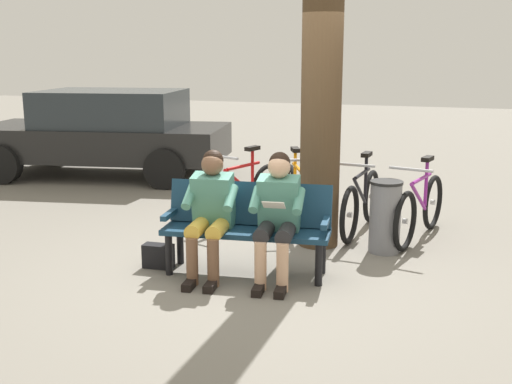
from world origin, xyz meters
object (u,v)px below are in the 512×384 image
object	(u,v)px
person_companion	(211,208)
bench	(248,221)
bicycle_purple	(297,196)
parked_car	(106,131)
bicycle_red	(361,202)
tree_trunk	(322,60)
litter_bin	(385,217)
handbag	(158,256)
person_reading	(277,211)
bicycle_silver	(420,209)
bicycle_green	(244,193)

from	to	relation	value
person_companion	bench	bearing A→B (deg)	-153.07
bench	bicycle_purple	xyz separation A→B (m)	(-0.00, -1.83, -0.15)
bicycle_purple	parked_car	distance (m)	4.42
bicycle_red	bench	bearing A→B (deg)	-20.28
tree_trunk	litter_bin	distance (m)	1.79
bench	handbag	bearing A→B (deg)	5.17
person_reading	parked_car	bearing A→B (deg)	-49.83
litter_bin	bicycle_red	xyz separation A→B (m)	(0.37, -0.69, -0.03)
litter_bin	bicycle_silver	xyz separation A→B (m)	(-0.31, -0.61, -0.03)
bicycle_silver	bicycle_green	size ratio (longest dim) A/B	1.02
person_reading	bicycle_silver	size ratio (longest dim) A/B	0.73
bench	bicycle_silver	size ratio (longest dim) A/B	1.00
bench	person_reading	size ratio (longest dim) A/B	1.37
tree_trunk	parked_car	bearing A→B (deg)	-31.75
handbag	bench	bearing A→B (deg)	-167.49
person_reading	person_companion	size ratio (longest dim) A/B	1.00
bicycle_red	handbag	bearing A→B (deg)	-36.38
bicycle_green	bicycle_red	bearing A→B (deg)	107.89
bench	bicycle_purple	world-z (taller)	bicycle_purple
bench	parked_car	bearing A→B (deg)	-51.26
bench	bicycle_green	xyz separation A→B (m)	(0.68, -1.75, -0.15)
tree_trunk	bicycle_green	distance (m)	2.12
parked_car	bicycle_silver	bearing A→B (deg)	147.85
person_companion	litter_bin	bearing A→B (deg)	-147.15
handbag	bicycle_purple	xyz separation A→B (m)	(-0.88, -2.03, 0.24)
bicycle_purple	bicycle_green	distance (m)	0.68
bench	person_reading	bearing A→B (deg)	152.62
tree_trunk	bicycle_purple	distance (m)	1.88
person_reading	person_companion	distance (m)	0.64
bicycle_purple	person_reading	bearing A→B (deg)	-15.13
litter_bin	bicycle_green	size ratio (longest dim) A/B	0.48
litter_bin	parked_car	xyz separation A→B (m)	(5.12, -2.75, 0.38)
person_companion	bicycle_red	world-z (taller)	person_companion
person_companion	bicycle_red	distance (m)	2.25
bicycle_red	bicycle_purple	size ratio (longest dim) A/B	1.08
handbag	parked_car	size ratio (longest dim) A/B	0.07
parked_car	person_companion	bearing A→B (deg)	121.69
bicycle_red	bicycle_green	distance (m)	1.49
bicycle_red	bicycle_green	world-z (taller)	same
bicycle_silver	bicycle_purple	bearing A→B (deg)	-84.07
tree_trunk	parked_car	size ratio (longest dim) A/B	0.91
litter_bin	bicycle_purple	distance (m)	1.42
handbag	bicycle_silver	distance (m)	3.02
handbag	parked_car	world-z (taller)	parked_car
bicycle_red	bicycle_purple	bearing A→B (deg)	-92.16
litter_bin	parked_car	size ratio (longest dim) A/B	0.17
handbag	bicycle_green	world-z (taller)	bicycle_green
bench	bicycle_red	xyz separation A→B (m)	(-0.81, -1.74, -0.15)
person_reading	bicycle_purple	bearing A→B (deg)	-87.60
bicycle_silver	bicycle_green	distance (m)	2.18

